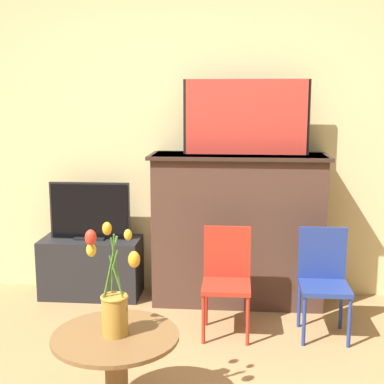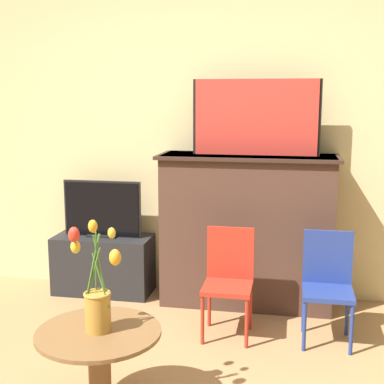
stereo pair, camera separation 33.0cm
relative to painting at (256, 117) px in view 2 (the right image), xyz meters
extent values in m
cube|color=beige|center=(-0.32, 0.23, -0.06)|extent=(8.00, 0.06, 2.70)
cube|color=#4C3328|center=(-0.05, -0.01, -0.84)|extent=(1.26, 0.42, 1.14)
cube|color=#35231C|center=(-0.05, -0.02, -0.29)|extent=(1.32, 0.46, 0.02)
cube|color=black|center=(0.00, 0.01, 0.00)|extent=(0.92, 0.02, 0.55)
cube|color=red|center=(0.00, -0.01, 0.00)|extent=(0.88, 0.02, 0.55)
cube|color=#232326|center=(-1.19, 0.01, -1.18)|extent=(0.77, 0.35, 0.46)
cube|color=black|center=(-1.19, 0.01, -0.94)|extent=(0.24, 0.12, 0.02)
cube|color=black|center=(-1.19, 0.02, -0.72)|extent=(0.63, 0.02, 0.45)
cube|color=black|center=(-1.19, 0.01, -0.72)|extent=(0.60, 0.02, 0.42)
cylinder|color=#B22D1E|center=(-0.26, -0.76, -1.25)|extent=(0.02, 0.02, 0.32)
cylinder|color=#B22D1E|center=(0.02, -0.76, -1.25)|extent=(0.02, 0.02, 0.32)
cylinder|color=#B22D1E|center=(-0.26, -0.48, -1.25)|extent=(0.02, 0.02, 0.32)
cylinder|color=#B22D1E|center=(0.02, -0.48, -1.25)|extent=(0.02, 0.02, 0.32)
cube|color=#B22D1E|center=(-0.12, -0.62, -1.07)|extent=(0.31, 0.31, 0.03)
cube|color=#B22D1E|center=(-0.12, -0.47, -0.88)|extent=(0.31, 0.02, 0.35)
cylinder|color=navy|center=(0.38, -0.73, -1.25)|extent=(0.02, 0.02, 0.32)
cylinder|color=navy|center=(0.66, -0.73, -1.25)|extent=(0.02, 0.02, 0.32)
cylinder|color=navy|center=(0.38, -0.45, -1.25)|extent=(0.02, 0.02, 0.32)
cylinder|color=navy|center=(0.66, -0.45, -1.25)|extent=(0.02, 0.02, 0.32)
cube|color=navy|center=(0.52, -0.59, -1.07)|extent=(0.31, 0.31, 0.03)
cube|color=navy|center=(0.52, -0.45, -0.88)|extent=(0.31, 0.02, 0.35)
cylinder|color=brown|center=(-0.62, -1.62, -1.20)|extent=(0.11, 0.11, 0.43)
cylinder|color=brown|center=(-0.62, -1.62, -0.97)|extent=(0.61, 0.61, 0.02)
cylinder|color=#B78433|center=(-0.62, -1.62, -0.87)|extent=(0.12, 0.12, 0.19)
torus|color=#B78433|center=(-0.62, -1.62, -0.77)|extent=(0.13, 0.13, 0.01)
cylinder|color=#477A2D|center=(-0.60, -1.62, -0.71)|extent=(0.09, 0.03, 0.26)
ellipsoid|color=orange|center=(-0.52, -1.64, -0.58)|extent=(0.06, 0.06, 0.08)
cylinder|color=#477A2D|center=(-0.64, -1.61, -0.69)|extent=(0.09, 0.02, 0.29)
ellipsoid|color=gold|center=(-0.73, -1.60, -0.55)|extent=(0.05, 0.05, 0.06)
cylinder|color=#477A2D|center=(-0.61, -1.60, -0.66)|extent=(0.05, 0.06, 0.35)
ellipsoid|color=gold|center=(-0.56, -1.55, -0.49)|extent=(0.04, 0.04, 0.05)
cylinder|color=#477A2D|center=(-0.63, -1.60, -0.65)|extent=(0.05, 0.09, 0.37)
ellipsoid|color=orange|center=(-0.67, -1.51, -0.47)|extent=(0.05, 0.05, 0.06)
cylinder|color=#477A2D|center=(-0.64, -1.62, -0.66)|extent=(0.08, 0.02, 0.36)
ellipsoid|color=red|center=(-0.72, -1.63, -0.49)|extent=(0.05, 0.05, 0.07)
cylinder|color=#477A2D|center=(-0.64, -1.61, -0.66)|extent=(0.09, 0.01, 0.36)
ellipsoid|color=gold|center=(-0.73, -1.61, -0.49)|extent=(0.04, 0.04, 0.05)
camera|label=1|loc=(-0.05, -3.95, 0.15)|focal=50.00mm
camera|label=2|loc=(0.27, -3.90, 0.15)|focal=50.00mm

